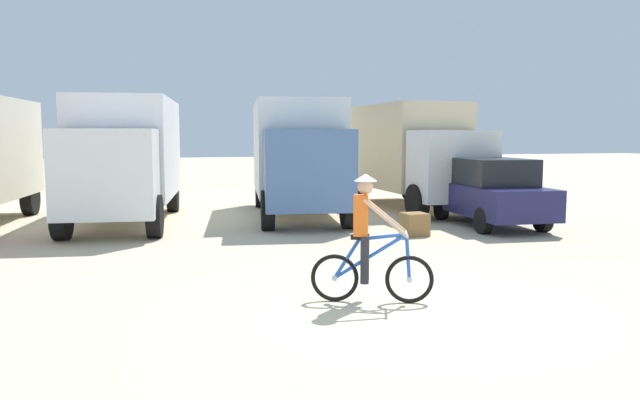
# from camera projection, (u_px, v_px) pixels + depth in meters

# --- Properties ---
(ground_plane) EXTENTS (120.00, 120.00, 0.00)m
(ground_plane) POSITION_uv_depth(u_px,v_px,m) (413.00, 307.00, 8.44)
(ground_plane) COLOR beige
(box_truck_avon_van) EXTENTS (3.26, 7.01, 3.35)m
(box_truck_avon_van) POSITION_uv_depth(u_px,v_px,m) (126.00, 153.00, 16.49)
(box_truck_avon_van) COLOR white
(box_truck_avon_van) RESTS_ON ground
(box_truck_white_box) EXTENTS (3.39, 7.03, 3.35)m
(box_truck_white_box) POSITION_uv_depth(u_px,v_px,m) (298.00, 152.00, 17.93)
(box_truck_white_box) COLOR white
(box_truck_white_box) RESTS_ON ground
(box_truck_tan_camper) EXTENTS (2.48, 6.78, 3.35)m
(box_truck_tan_camper) POSITION_uv_depth(u_px,v_px,m) (411.00, 150.00, 19.90)
(box_truck_tan_camper) COLOR #CCB78E
(box_truck_tan_camper) RESTS_ON ground
(sedan_parked) EXTENTS (2.16, 4.35, 1.76)m
(sedan_parked) POSITION_uv_depth(u_px,v_px,m) (490.00, 192.00, 16.01)
(sedan_parked) COLOR #1E1E4C
(sedan_parked) RESTS_ON ground
(cyclist_orange_shirt) EXTENTS (1.63, 0.78, 1.82)m
(cyclist_orange_shirt) POSITION_uv_depth(u_px,v_px,m) (368.00, 243.00, 8.60)
(cyclist_orange_shirt) COLOR black
(cyclist_orange_shirt) RESTS_ON ground
(supply_crate) EXTENTS (0.55, 0.55, 0.54)m
(supply_crate) POSITION_uv_depth(u_px,v_px,m) (415.00, 224.00, 14.43)
(supply_crate) COLOR olive
(supply_crate) RESTS_ON ground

